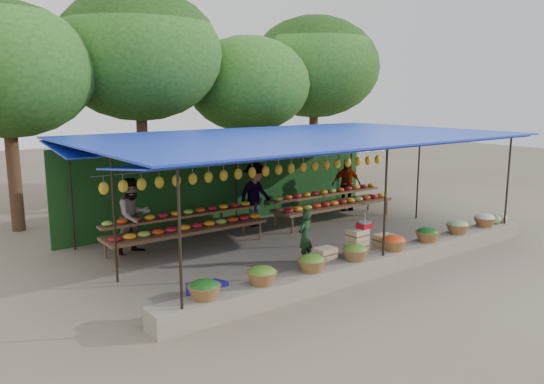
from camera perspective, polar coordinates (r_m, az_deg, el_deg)
ground at (r=13.83m, az=2.75°, el=-5.57°), size 60.00×60.00×0.00m
stone_curb at (r=11.87m, az=11.28°, el=-7.48°), size 10.60×0.55×0.40m
stall_canopy at (r=13.40m, az=2.64°, el=5.54°), size 10.80×6.60×2.82m
produce_baskets at (r=11.70m, az=11.01°, el=-5.88°), size 8.98×0.58×0.34m
netting_backdrop at (r=16.06m, az=-4.36°, el=1.24°), size 10.60×0.06×2.50m
tree_row at (r=18.66m, az=-8.13°, el=13.08°), size 16.51×5.50×7.12m
fruit_table_left at (r=13.44m, az=-9.20°, el=-3.49°), size 4.21×0.95×0.93m
fruit_table_right at (r=16.29m, az=6.58°, el=-0.97°), size 4.21×0.95×0.93m
crate_counter at (r=12.42m, az=9.06°, el=-6.07°), size 2.36×0.36×0.77m
weighing_scale at (r=12.45m, az=9.93°, el=-3.47°), size 0.32×0.32×0.34m
vendor_seated at (r=12.26m, az=3.59°, el=-4.75°), size 0.51×0.41×1.21m
customer_left at (r=13.23m, az=-14.68°, el=-2.51°), size 1.01×0.85×1.85m
customer_mid at (r=15.46m, az=-1.80°, el=-0.29°), size 1.31×0.89×1.87m
customer_right at (r=17.79m, az=8.01°, el=0.80°), size 1.10×0.78×1.73m
blue_crate_front at (r=10.24m, az=-6.35°, el=-10.56°), size 0.60×0.51×0.31m
blue_crate_back at (r=10.44m, az=-7.80°, el=-10.32°), size 0.47×0.37×0.26m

